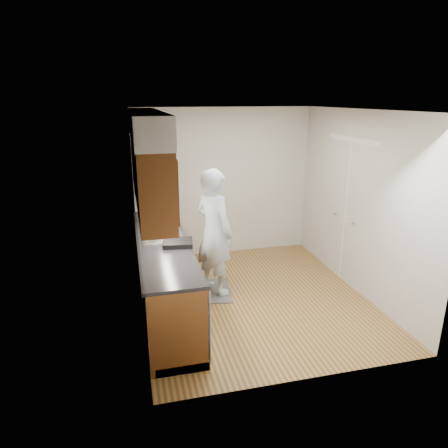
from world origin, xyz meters
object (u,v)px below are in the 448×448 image
object	(u,v)px
soap_bottle_b	(170,214)
dish_rack	(178,243)
soap_bottle_c	(153,212)
person	(214,224)
soap_bottle_a	(158,218)

from	to	relation	value
soap_bottle_b	dish_rack	world-z (taller)	soap_bottle_b
dish_rack	soap_bottle_b	bearing A→B (deg)	96.51
soap_bottle_c	soap_bottle_b	bearing A→B (deg)	-41.17
person	soap_bottle_b	xyz separation A→B (m)	(-0.53, 0.53, 0.02)
soap_bottle_a	dish_rack	xyz separation A→B (m)	(0.17, -0.79, -0.09)
person	soap_bottle_c	world-z (taller)	person
soap_bottle_a	dish_rack	distance (m)	0.81
soap_bottle_c	dish_rack	distance (m)	1.26
soap_bottle_b	soap_bottle_c	world-z (taller)	soap_bottle_b
soap_bottle_b	dish_rack	bearing A→B (deg)	-91.67
person	soap_bottle_c	bearing A→B (deg)	14.61
soap_bottle_a	soap_bottle_b	size ratio (longest dim) A/B	1.34
dish_rack	person	bearing A→B (deg)	50.53
person	soap_bottle_c	size ratio (longest dim) A/B	11.28
soap_bottle_a	soap_bottle_b	xyz separation A→B (m)	(0.20, 0.26, -0.03)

